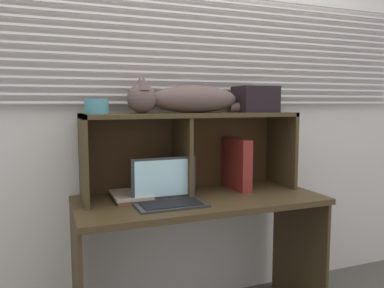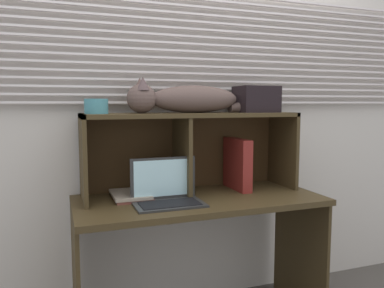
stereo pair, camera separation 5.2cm
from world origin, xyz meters
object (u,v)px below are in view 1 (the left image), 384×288
(cat, at_px, (185,99))
(binder_upright, at_px, (237,164))
(book_stack, at_px, (131,196))
(small_basket, at_px, (97,106))
(storage_box, at_px, (255,99))
(laptop, at_px, (168,194))

(cat, relative_size, binder_upright, 2.85)
(book_stack, distance_m, small_basket, 0.48)
(binder_upright, relative_size, storage_box, 1.30)
(laptop, distance_m, storage_box, 0.76)
(binder_upright, bearing_deg, storage_box, 0.00)
(book_stack, height_order, storage_box, storage_box)
(storage_box, bearing_deg, laptop, -163.64)
(laptop, relative_size, small_basket, 2.90)
(binder_upright, distance_m, book_stack, 0.62)
(binder_upright, bearing_deg, book_stack, -179.55)
(small_basket, bearing_deg, book_stack, -1.70)
(laptop, height_order, small_basket, small_basket)
(book_stack, bearing_deg, small_basket, 178.30)
(binder_upright, xyz_separation_m, book_stack, (-0.61, -0.00, -0.13))
(binder_upright, height_order, storage_box, storage_box)
(cat, bearing_deg, laptop, -131.58)
(cat, height_order, storage_box, cat)
(laptop, relative_size, storage_box, 1.51)
(small_basket, bearing_deg, cat, -0.00)
(book_stack, relative_size, small_basket, 2.21)
(binder_upright, bearing_deg, cat, -180.00)
(cat, relative_size, small_basket, 7.11)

